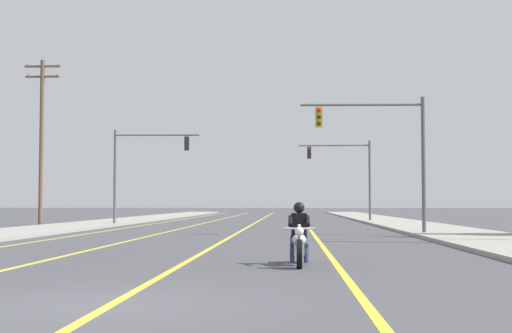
{
  "coord_description": "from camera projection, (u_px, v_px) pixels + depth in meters",
  "views": [
    {
      "loc": [
        2.7,
        -9.9,
        1.44
      ],
      "look_at": [
        1.16,
        21.99,
        3.09
      ],
      "focal_mm": 49.65,
      "sensor_mm": 36.0,
      "label": 1
    }
  ],
  "objects": [
    {
      "name": "lane_stripe_center",
      "position": [
        258.0,
        222.0,
        54.81
      ],
      "size": [
        0.16,
        100.0,
        0.01
      ],
      "primitive_type": "cube",
      "color": "yellow",
      "rests_on": "ground"
    },
    {
      "name": "lane_stripe_right",
      "position": [
        304.0,
        222.0,
        54.64
      ],
      "size": [
        0.16,
        100.0,
        0.01
      ],
      "primitive_type": "cube",
      "color": "yellow",
      "rests_on": "ground"
    },
    {
      "name": "traffic_signal_near_right",
      "position": [
        387.0,
        143.0,
        31.65
      ],
      "size": [
        5.57,
        0.46,
        6.2
      ],
      "color": "#56565B",
      "rests_on": "ground"
    },
    {
      "name": "motorcycle_with_rider",
      "position": [
        299.0,
        240.0,
        16.31
      ],
      "size": [
        0.7,
        2.19,
        1.46
      ],
      "color": "black",
      "rests_on": "ground"
    },
    {
      "name": "utility_pole_left_near",
      "position": [
        41.0,
        136.0,
        44.17
      ],
      "size": [
        2.27,
        0.26,
        10.42
      ],
      "color": "brown",
      "rests_on": "ground"
    },
    {
      "name": "sidewalk_kerb_right",
      "position": [
        397.0,
        223.0,
        49.35
      ],
      "size": [
        4.4,
        110.0,
        0.14
      ],
      "primitive_type": "cube",
      "color": "#9E998E",
      "rests_on": "ground"
    },
    {
      "name": "lane_stripe_far_left",
      "position": [
        169.0,
        221.0,
        55.15
      ],
      "size": [
        0.16,
        100.0,
        0.01
      ],
      "primitive_type": "cube",
      "color": "yellow",
      "rests_on": "ground"
    },
    {
      "name": "lane_stripe_left",
      "position": [
        212.0,
        221.0,
        54.98
      ],
      "size": [
        0.16,
        100.0,
        0.01
      ],
      "primitive_type": "cube",
      "color": "yellow",
      "rests_on": "ground"
    },
    {
      "name": "traffic_signal_mid_right",
      "position": [
        349.0,
        168.0,
        54.01
      ],
      "size": [
        5.5,
        0.37,
        6.2
      ],
      "color": "#56565B",
      "rests_on": "ground"
    },
    {
      "name": "traffic_signal_near_left",
      "position": [
        140.0,
        161.0,
        45.86
      ],
      "size": [
        5.57,
        0.51,
        6.2
      ],
      "color": "#56565B",
      "rests_on": "ground"
    },
    {
      "name": "sidewalk_kerb_left",
      "position": [
        109.0,
        222.0,
        50.33
      ],
      "size": [
        4.4,
        110.0,
        0.14
      ],
      "primitive_type": "cube",
      "color": "#9E998E",
      "rests_on": "ground"
    },
    {
      "name": "ground_plane",
      "position": [
        98.0,
        305.0,
        9.93
      ],
      "size": [
        400.0,
        400.0,
        0.0
      ],
      "primitive_type": "plane",
      "color": "#47474C"
    }
  ]
}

